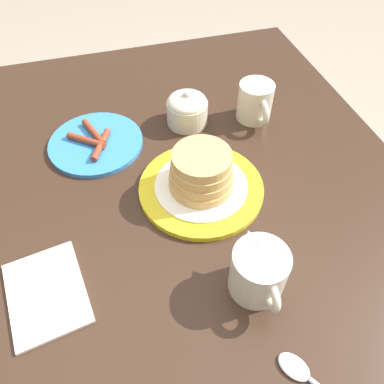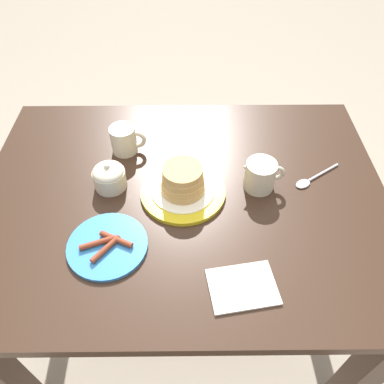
% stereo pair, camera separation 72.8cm
% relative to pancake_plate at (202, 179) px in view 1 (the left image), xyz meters
% --- Properties ---
extents(ground_plane, '(8.00, 8.00, 0.00)m').
position_rel_pancake_plate_xyz_m(ground_plane, '(-0.00, -0.01, -0.76)').
color(ground_plane, gray).
extents(dining_table, '(1.12, 0.84, 0.73)m').
position_rel_pancake_plate_xyz_m(dining_table, '(-0.00, -0.01, -0.17)').
color(dining_table, '#332116').
rests_on(dining_table, ground_plane).
extents(pancake_plate, '(0.23, 0.23, 0.09)m').
position_rel_pancake_plate_xyz_m(pancake_plate, '(0.00, 0.00, 0.00)').
color(pancake_plate, gold).
rests_on(pancake_plate, dining_table).
extents(side_plate_bacon, '(0.20, 0.20, 0.02)m').
position_rel_pancake_plate_xyz_m(side_plate_bacon, '(-0.18, -0.18, -0.03)').
color(side_plate_bacon, '#337AC6').
rests_on(side_plate_bacon, dining_table).
extents(coffee_mug, '(0.11, 0.08, 0.08)m').
position_rel_pancake_plate_xyz_m(coffee_mug, '(-0.18, 0.18, 0.01)').
color(coffee_mug, beige).
rests_on(coffee_mug, dining_table).
extents(creamer_pitcher, '(0.12, 0.08, 0.10)m').
position_rel_pancake_plate_xyz_m(creamer_pitcher, '(0.21, 0.02, 0.01)').
color(creamer_pitcher, beige).
rests_on(creamer_pitcher, dining_table).
extents(sugar_bowl, '(0.09, 0.09, 0.08)m').
position_rel_pancake_plate_xyz_m(sugar_bowl, '(-0.20, 0.03, 0.00)').
color(sugar_bowl, beige).
rests_on(sugar_bowl, dining_table).
extents(napkin, '(0.17, 0.13, 0.01)m').
position_rel_pancake_plate_xyz_m(napkin, '(0.13, -0.29, -0.03)').
color(napkin, silver).
rests_on(napkin, dining_table).
extents(spoon, '(0.15, 0.11, 0.01)m').
position_rel_pancake_plate_xyz_m(spoon, '(0.36, 0.04, -0.03)').
color(spoon, silver).
rests_on(spoon, dining_table).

